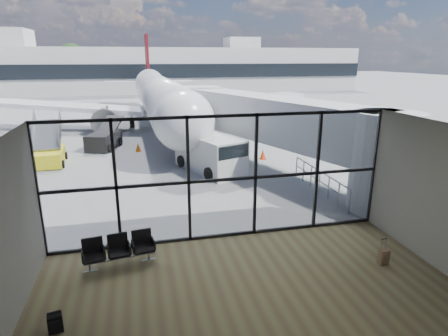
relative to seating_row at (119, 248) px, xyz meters
name	(u,v)px	position (x,y,z in m)	size (l,w,h in m)	color
ground	(157,105)	(3.62, 41.09, -0.55)	(220.00, 220.00, 0.00)	slate
lounge_shell	(270,225)	(3.62, -3.71, 2.10)	(12.02, 8.01, 4.51)	brown
glass_curtain_wall	(223,178)	(3.62, 1.09, 1.70)	(12.10, 0.12, 4.50)	white
jet_bridge	(280,125)	(8.52, 8.16, 2.21)	(8.00, 16.50, 4.33)	#AFB2B5
apron_railing	(320,178)	(9.22, 4.59, 0.17)	(0.06, 5.46, 1.11)	gray
far_terminal	(146,69)	(3.03, 63.06, 3.66)	(80.00, 12.20, 11.00)	silver
tree_3	(8,66)	(-23.38, 73.09, 4.09)	(4.95, 4.95, 7.12)	#382619
tree_4	(40,63)	(-17.38, 73.09, 4.71)	(5.61, 5.61, 8.07)	#382619
tree_5	(72,60)	(-11.38, 73.09, 5.33)	(6.27, 6.27, 9.03)	#382619
seating_row	(119,248)	(0.00, 0.00, 0.00)	(2.21, 0.93, 0.99)	gray
backpack	(55,324)	(-1.38, -2.86, -0.31)	(0.37, 0.35, 0.50)	black
suitcase	(384,257)	(8.16, -1.94, -0.29)	(0.32, 0.24, 0.85)	brown
airliner	(159,96)	(3.00, 25.54, 2.25)	(30.83, 35.68, 9.19)	silver
service_van	(211,153)	(4.83, 9.33, 0.51)	(3.62, 5.13, 2.05)	silver
belt_loader	(104,139)	(-1.56, 16.68, 0.12)	(2.70, 4.57, 2.00)	black
mobile_stairs	(48,155)	(-4.61, 13.00, 0.05)	(2.10, 3.65, 2.48)	gold
traffic_cone_a	(138,147)	(0.77, 15.10, -0.27)	(0.41, 0.41, 0.58)	orange
traffic_cone_b	(198,151)	(4.68, 13.23, -0.30)	(0.37, 0.37, 0.52)	#FF5D0D
traffic_cone_c	(263,155)	(8.59, 11.16, -0.25)	(0.43, 0.43, 0.62)	red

